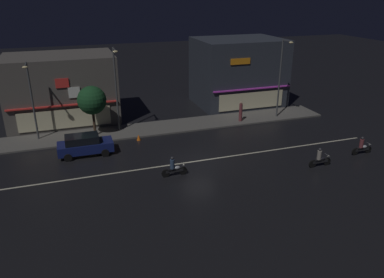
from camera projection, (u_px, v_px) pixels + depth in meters
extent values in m
plane|color=black|center=(199.00, 161.00, 28.81)|extent=(140.00, 140.00, 0.00)
cube|color=beige|center=(199.00, 161.00, 28.80)|extent=(30.28, 0.16, 0.01)
cube|color=#5B5954|center=(171.00, 126.00, 35.88)|extent=(31.87, 3.65, 0.14)
cube|color=#2D333D|center=(238.00, 72.00, 42.19)|extent=(9.39, 7.23, 7.38)
cube|color=#D83FD8|center=(252.00, 89.00, 39.32)|extent=(8.92, 0.24, 0.12)
cube|color=orange|center=(240.00, 61.00, 37.80)|extent=(2.18, 0.08, 0.62)
cube|color=beige|center=(251.00, 101.00, 39.85)|extent=(7.51, 0.06, 1.80)
cube|color=#56514C|center=(62.00, 89.00, 36.39)|extent=(10.28, 6.65, 6.63)
cube|color=red|center=(63.00, 106.00, 33.63)|extent=(9.76, 0.24, 0.12)
cube|color=red|center=(62.00, 83.00, 32.96)|extent=(1.15, 0.08, 0.84)
cube|color=white|center=(74.00, 92.00, 33.59)|extent=(1.03, 0.08, 0.98)
cube|color=beige|center=(65.00, 119.00, 34.17)|extent=(8.22, 0.06, 1.80)
cylinder|color=#47494C|center=(33.00, 102.00, 31.50)|extent=(0.16, 0.16, 6.76)
cube|color=#47494C|center=(25.00, 65.00, 29.66)|extent=(0.10, 1.40, 0.10)
ellipsoid|color=#F9E099|center=(25.00, 67.00, 29.07)|extent=(0.44, 0.32, 0.20)
cylinder|color=#47494C|center=(116.00, 90.00, 33.29)|extent=(0.16, 0.16, 7.65)
cube|color=#47494C|center=(114.00, 49.00, 31.29)|extent=(0.10, 1.40, 0.10)
ellipsoid|color=#F9E099|center=(115.00, 52.00, 30.70)|extent=(0.44, 0.32, 0.20)
cylinder|color=#47494C|center=(280.00, 79.00, 37.10)|extent=(0.16, 0.16, 7.85)
cube|color=#47494C|center=(287.00, 41.00, 35.05)|extent=(0.10, 1.40, 0.10)
ellipsoid|color=#F9E099|center=(291.00, 43.00, 34.47)|extent=(0.44, 0.32, 0.20)
cylinder|color=brown|center=(241.00, 112.00, 36.88)|extent=(0.34, 0.34, 1.78)
sphere|color=tan|center=(241.00, 103.00, 36.51)|extent=(0.22, 0.22, 0.22)
cylinder|color=#473323|center=(94.00, 123.00, 33.16)|extent=(0.24, 0.24, 2.25)
sphere|color=#194723|center=(92.00, 100.00, 32.36)|extent=(2.52, 2.52, 2.52)
cube|color=navy|center=(86.00, 147.00, 29.69)|extent=(4.30, 1.78, 0.76)
cube|color=black|center=(82.00, 139.00, 29.37)|extent=(2.58, 1.57, 0.60)
cube|color=#F9F2CC|center=(111.00, 140.00, 30.81)|extent=(0.08, 0.20, 0.12)
cube|color=#F9F2CC|center=(113.00, 145.00, 29.74)|extent=(0.08, 0.20, 0.12)
cylinder|color=black|center=(103.00, 145.00, 31.03)|extent=(0.62, 0.20, 0.62)
cylinder|color=black|center=(105.00, 153.00, 29.47)|extent=(0.62, 0.20, 0.62)
cylinder|color=black|center=(67.00, 149.00, 30.19)|extent=(0.62, 0.20, 0.62)
cylinder|color=black|center=(68.00, 158.00, 28.62)|extent=(0.62, 0.20, 0.62)
cylinder|color=black|center=(183.00, 171.00, 26.59)|extent=(0.60, 0.08, 0.60)
cylinder|color=black|center=(166.00, 173.00, 26.21)|extent=(0.60, 0.10, 0.60)
cube|color=black|center=(174.00, 171.00, 26.36)|extent=(1.30, 0.14, 0.20)
ellipsoid|color=#B2B7BC|center=(177.00, 168.00, 26.34)|extent=(0.44, 0.26, 0.24)
cube|color=black|center=(172.00, 169.00, 26.25)|extent=(0.56, 0.22, 0.10)
cylinder|color=slate|center=(182.00, 164.00, 26.37)|extent=(0.03, 0.60, 0.03)
sphere|color=white|center=(184.00, 165.00, 26.44)|extent=(0.14, 0.14, 0.14)
cylinder|color=#334766|center=(172.00, 164.00, 26.11)|extent=(0.32, 0.32, 0.70)
sphere|color=#333338|center=(172.00, 158.00, 25.94)|extent=(0.22, 0.22, 0.22)
cylinder|color=black|center=(327.00, 161.00, 28.02)|extent=(0.60, 0.08, 0.60)
cylinder|color=black|center=(312.00, 164.00, 27.63)|extent=(0.60, 0.10, 0.60)
cube|color=black|center=(320.00, 161.00, 27.79)|extent=(1.30, 0.14, 0.20)
ellipsoid|color=black|center=(323.00, 158.00, 27.76)|extent=(0.44, 0.26, 0.24)
cube|color=black|center=(318.00, 160.00, 27.67)|extent=(0.56, 0.22, 0.10)
cylinder|color=slate|center=(327.00, 155.00, 27.80)|extent=(0.03, 0.60, 0.03)
sphere|color=white|center=(328.00, 156.00, 27.86)|extent=(0.14, 0.14, 0.14)
cylinder|color=gray|center=(319.00, 155.00, 27.54)|extent=(0.32, 0.32, 0.70)
sphere|color=#333338|center=(320.00, 149.00, 27.36)|extent=(0.22, 0.22, 0.22)
cylinder|color=black|center=(368.00, 150.00, 30.11)|extent=(0.60, 0.08, 0.60)
cylinder|color=black|center=(355.00, 152.00, 29.73)|extent=(0.60, 0.10, 0.60)
cube|color=black|center=(362.00, 149.00, 29.88)|extent=(1.30, 0.14, 0.20)
ellipsoid|color=#B2B7BC|center=(364.00, 147.00, 29.86)|extent=(0.44, 0.26, 0.24)
cube|color=black|center=(360.00, 148.00, 29.77)|extent=(0.56, 0.22, 0.10)
cylinder|color=slate|center=(369.00, 143.00, 29.89)|extent=(0.03, 0.60, 0.03)
sphere|color=white|center=(369.00, 144.00, 29.96)|extent=(0.14, 0.14, 0.14)
cylinder|color=brown|center=(362.00, 143.00, 29.63)|extent=(0.32, 0.32, 0.70)
sphere|color=#333338|center=(362.00, 138.00, 29.46)|extent=(0.22, 0.22, 0.22)
cone|color=orange|center=(139.00, 137.00, 32.69)|extent=(0.36, 0.36, 0.55)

